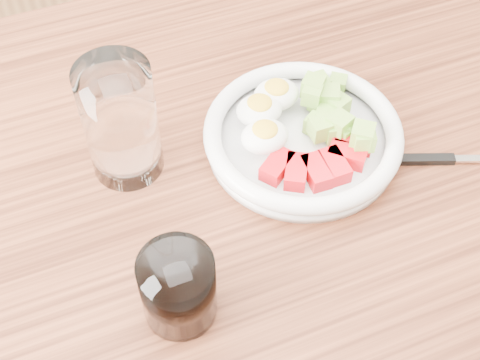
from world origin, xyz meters
TOP-DOWN VIEW (x-y plane):
  - dining_table at (0.00, 0.00)m, footprint 1.50×0.90m
  - bowl at (0.09, 0.06)m, footprint 0.25×0.25m
  - fork at (0.23, -0.03)m, footprint 0.19×0.08m
  - water_glass at (-0.12, 0.11)m, footprint 0.09×0.09m
  - coffee_glass at (-0.12, -0.10)m, footprint 0.08×0.08m

SIDE VIEW (x-z plane):
  - dining_table at x=0.00m, z-range 0.28..1.05m
  - fork at x=0.23m, z-range 0.77..0.78m
  - bowl at x=0.09m, z-range 0.76..0.82m
  - coffee_glass at x=-0.12m, z-range 0.77..0.86m
  - water_glass at x=-0.12m, z-range 0.77..0.92m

